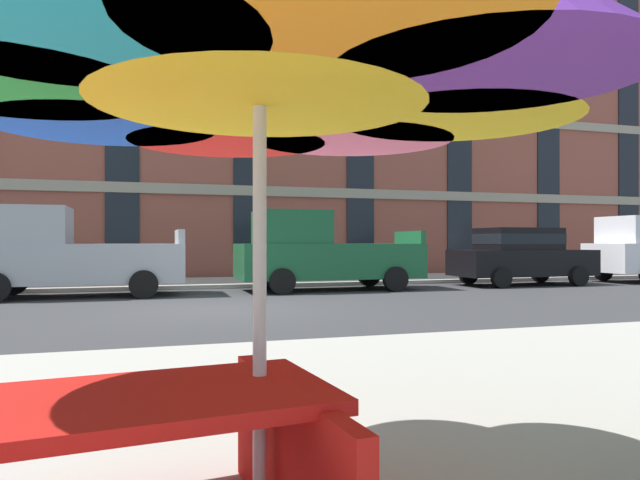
# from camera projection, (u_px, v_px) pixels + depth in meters

# --- Properties ---
(ground_plane) EXTENTS (120.00, 120.00, 0.00)m
(ground_plane) POSITION_uv_depth(u_px,v_px,m) (221.00, 310.00, 11.37)
(ground_plane) COLOR #38383A
(sidewalk_far) EXTENTS (56.00, 3.60, 0.12)m
(sidewalk_far) POSITION_uv_depth(u_px,v_px,m) (193.00, 283.00, 17.86)
(sidewalk_far) COLOR #B2ADA3
(sidewalk_far) RESTS_ON ground
(apartment_building) EXTENTS (43.14, 12.08, 16.00)m
(apartment_building) POSITION_uv_depth(u_px,v_px,m) (178.00, 94.00, 25.71)
(apartment_building) COLOR #934C3D
(apartment_building) RESTS_ON ground
(pickup_silver) EXTENTS (5.10, 2.12, 2.20)m
(pickup_silver) POSITION_uv_depth(u_px,v_px,m) (66.00, 255.00, 13.93)
(pickup_silver) COLOR #A8AAB2
(pickup_silver) RESTS_ON ground
(pickup_green) EXTENTS (5.10, 2.12, 2.20)m
(pickup_green) POSITION_uv_depth(u_px,v_px,m) (321.00, 253.00, 15.87)
(pickup_green) COLOR #195933
(pickup_green) RESTS_ON ground
(sedan_black) EXTENTS (4.40, 1.98, 1.78)m
(sedan_black) POSITION_uv_depth(u_px,v_px,m) (521.00, 255.00, 17.79)
(sedan_black) COLOR black
(sedan_black) RESTS_ON ground
(patio_umbrella) EXTENTS (3.11, 3.11, 2.52)m
(patio_umbrella) POSITION_uv_depth(u_px,v_px,m) (260.00, 48.00, 2.48)
(patio_umbrella) COLOR silver
(patio_umbrella) RESTS_ON ground
(picnic_table) EXTENTS (1.95, 1.70, 0.77)m
(picnic_table) POSITION_uv_depth(u_px,v_px,m) (92.00, 475.00, 2.11)
(picnic_table) COLOR red
(picnic_table) RESTS_ON ground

